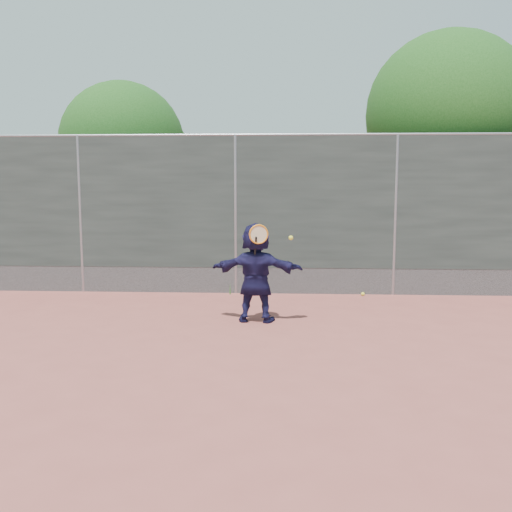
{
  "coord_description": "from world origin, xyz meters",
  "views": [
    {
      "loc": [
        0.96,
        -7.29,
        2.13
      ],
      "look_at": [
        0.51,
        1.27,
        1.01
      ],
      "focal_mm": 40.0,
      "sensor_mm": 36.0,
      "label": 1
    }
  ],
  "objects": [
    {
      "name": "fence",
      "position": [
        -0.0,
        3.5,
        1.58
      ],
      "size": [
        20.0,
        0.06,
        3.03
      ],
      "color": "#38423D",
      "rests_on": "ground"
    },
    {
      "name": "ground",
      "position": [
        0.0,
        0.0,
        0.0
      ],
      "size": [
        80.0,
        80.0,
        0.0
      ],
      "primitive_type": "plane",
      "color": "#9E4C42",
      "rests_on": "ground"
    },
    {
      "name": "weed_clump",
      "position": [
        0.29,
        3.38,
        0.13
      ],
      "size": [
        0.68,
        0.07,
        0.3
      ],
      "color": "#387226",
      "rests_on": "ground"
    },
    {
      "name": "tree_left",
      "position": [
        -2.85,
        6.55,
        2.94
      ],
      "size": [
        3.15,
        3.0,
        4.53
      ],
      "color": "#382314",
      "rests_on": "ground"
    },
    {
      "name": "swing_action",
      "position": [
        0.6,
        1.08,
        1.34
      ],
      "size": [
        0.65,
        0.14,
        0.51
      ],
      "color": "orange",
      "rests_on": "ground"
    },
    {
      "name": "tree_right",
      "position": [
        4.68,
        5.75,
        3.49
      ],
      "size": [
        3.78,
        3.6,
        5.39
      ],
      "color": "#382314",
      "rests_on": "ground"
    },
    {
      "name": "player",
      "position": [
        0.51,
        1.27,
        0.76
      ],
      "size": [
        1.44,
        0.57,
        1.52
      ],
      "primitive_type": "imported",
      "rotation": [
        0.0,
        0.0,
        3.05
      ],
      "color": "#18163D",
      "rests_on": "ground"
    },
    {
      "name": "ball_ground",
      "position": [
        2.41,
        3.35,
        0.03
      ],
      "size": [
        0.07,
        0.07,
        0.07
      ],
      "primitive_type": "sphere",
      "color": "yellow",
      "rests_on": "ground"
    }
  ]
}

